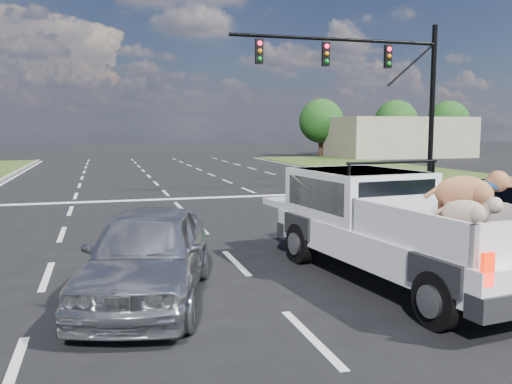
# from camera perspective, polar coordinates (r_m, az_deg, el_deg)

# --- Properties ---
(ground) EXTENTS (160.00, 160.00, 0.00)m
(ground) POSITION_cam_1_polar(r_m,az_deg,el_deg) (11.32, 6.55, -6.83)
(ground) COLOR black
(ground) RESTS_ON ground
(road_markings) EXTENTS (17.75, 60.00, 0.01)m
(road_markings) POSITION_cam_1_polar(r_m,az_deg,el_deg) (17.45, -1.72, -1.95)
(road_markings) COLOR silver
(road_markings) RESTS_ON ground
(traffic_signal) EXTENTS (9.11, 0.31, 7.00)m
(traffic_signal) POSITION_cam_1_polar(r_m,az_deg,el_deg) (23.70, 13.22, 11.62)
(traffic_signal) COLOR black
(traffic_signal) RESTS_ON ground
(building_right) EXTENTS (12.00, 7.00, 3.60)m
(building_right) POSITION_cam_1_polar(r_m,az_deg,el_deg) (51.37, 14.81, 5.60)
(building_right) COLOR tan
(building_right) RESTS_ON ground
(tree_far_d) EXTENTS (4.20, 4.20, 5.40)m
(tree_far_d) POSITION_cam_1_polar(r_m,az_deg,el_deg) (52.24, 6.88, 7.43)
(tree_far_d) COLOR #332114
(tree_far_d) RESTS_ON ground
(tree_far_e) EXTENTS (4.20, 4.20, 5.40)m
(tree_far_e) POSITION_cam_1_polar(r_m,az_deg,el_deg) (55.83, 14.53, 7.21)
(tree_far_e) COLOR #332114
(tree_far_e) RESTS_ON ground
(tree_far_f) EXTENTS (4.20, 4.20, 5.40)m
(tree_far_f) POSITION_cam_1_polar(r_m,az_deg,el_deg) (59.09, 19.58, 7.00)
(tree_far_f) COLOR #332114
(tree_far_f) RESTS_ON ground
(pickup_truck) EXTENTS (2.68, 5.78, 2.09)m
(pickup_truck) POSITION_cam_1_polar(r_m,az_deg,el_deg) (9.76, 14.21, -3.33)
(pickup_truck) COLOR black
(pickup_truck) RESTS_ON ground
(silver_sedan) EXTENTS (2.73, 4.53, 1.44)m
(silver_sedan) POSITION_cam_1_polar(r_m,az_deg,el_deg) (8.53, -11.38, -6.44)
(silver_sedan) COLOR #ADB0B5
(silver_sedan) RESTS_ON ground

